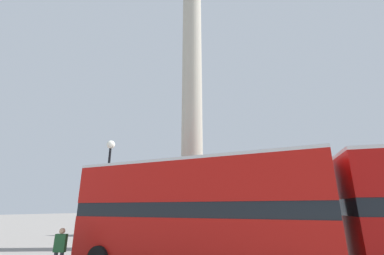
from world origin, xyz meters
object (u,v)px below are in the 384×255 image
(street_lamp, at_px, (107,180))
(pedestrian_near_lamp, at_px, (60,249))
(equestrian_statue, at_px, (109,216))
(bus_a, at_px, (194,209))
(monument_column, at_px, (192,122))

(street_lamp, relative_size, pedestrian_near_lamp, 3.78)
(equestrian_statue, distance_m, pedestrian_near_lamp, 15.49)
(bus_a, height_order, street_lamp, street_lamp)
(bus_a, bearing_deg, pedestrian_near_lamp, -155.05)
(monument_column, height_order, bus_a, monument_column)
(street_lamp, bearing_deg, pedestrian_near_lamp, -70.62)
(street_lamp, distance_m, pedestrian_near_lamp, 5.40)
(equestrian_statue, xyz_separation_m, pedestrian_near_lamp, (8.10, -13.18, -0.77))
(monument_column, relative_size, bus_a, 2.51)
(monument_column, distance_m, street_lamp, 7.08)
(equestrian_statue, bearing_deg, bus_a, -73.22)
(equestrian_statue, bearing_deg, pedestrian_near_lamp, -90.35)
(street_lamp, bearing_deg, monument_column, 48.22)
(monument_column, relative_size, equestrian_statue, 4.42)
(bus_a, bearing_deg, equestrian_statue, 142.55)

